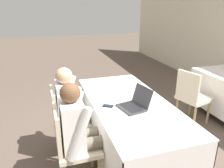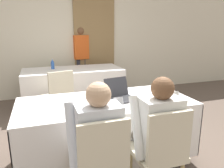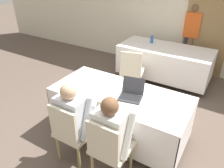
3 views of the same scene
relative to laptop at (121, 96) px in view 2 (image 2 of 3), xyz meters
The scene contains 15 objects.
ground_plane 0.82m from the laptop, behind, with size 24.00×24.00×0.00m, color brown.
wall_back 2.97m from the laptop, 93.53° to the left, with size 12.00×0.06×2.70m.
curtain_panel 2.93m from the laptop, 81.88° to the left, with size 0.96×0.04×2.65m.
conference_table_near 0.28m from the laptop, behind, with size 1.98×0.90×0.75m.
conference_table_far 2.16m from the laptop, 96.41° to the left, with size 1.98×0.90×0.75m.
laptop is the anchor object (origin of this frame).
cell_phone 0.31m from the laptop, 114.86° to the right, with size 0.13×0.14×0.01m.
paper_beside_laptop 0.22m from the laptop, 150.06° to the left, with size 0.26×0.33×0.00m.
water_bottle 2.35m from the laptop, 105.42° to the left, with size 0.07×0.07×0.21m.
chair_near_left 0.92m from the laptop, 121.70° to the right, with size 0.44×0.44×0.91m.
chair_near_right 0.81m from the laptop, 82.32° to the right, with size 0.44×0.44×0.91m.
chair_far_spare 1.43m from the laptop, 115.71° to the left, with size 0.54×0.54×0.91m.
person_checkered_shirt 0.80m from the laptop, 125.65° to the right, with size 0.50×0.52×1.17m.
person_white_shirt 0.66m from the laptop, 81.10° to the right, with size 0.50×0.52×1.17m.
person_red_shirt 2.88m from the laptop, 88.45° to the left, with size 0.36×0.24×1.59m.
Camera 2 is at (-0.69, -2.27, 1.56)m, focal length 35.00 mm.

